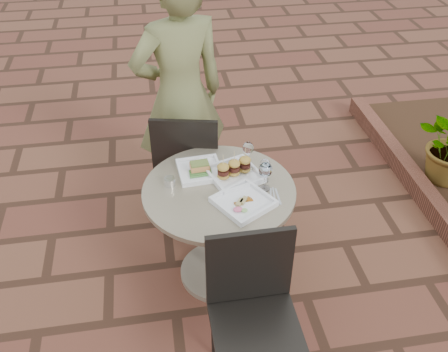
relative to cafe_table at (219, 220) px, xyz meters
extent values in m
plane|color=brown|center=(0.10, 0.13, -0.48)|extent=(60.00, 60.00, 0.00)
cylinder|color=gray|center=(0.00, 0.00, -0.46)|extent=(0.52, 0.52, 0.04)
cylinder|color=gray|center=(0.00, 0.00, -0.13)|extent=(0.08, 0.08, 0.70)
cylinder|color=gray|center=(0.00, 0.00, 0.23)|extent=(0.90, 0.90, 0.03)
cube|color=black|center=(-0.11, 0.66, -0.03)|extent=(0.53, 0.53, 0.03)
cube|color=black|center=(-0.16, 0.47, 0.22)|extent=(0.44, 0.13, 0.46)
cylinder|color=black|center=(0.12, 0.81, -0.26)|extent=(0.02, 0.02, 0.44)
cylinder|color=black|center=(-0.26, 0.89, -0.26)|extent=(0.02, 0.02, 0.44)
cylinder|color=black|center=(0.03, 0.44, -0.26)|extent=(0.02, 0.02, 0.44)
cylinder|color=black|center=(-0.34, 0.52, -0.26)|extent=(0.02, 0.02, 0.44)
cube|color=black|center=(0.06, -0.79, -0.03)|extent=(0.44, 0.44, 0.03)
cube|color=black|center=(0.06, -0.59, 0.22)|extent=(0.44, 0.03, 0.46)
cylinder|color=black|center=(-0.13, -0.60, -0.26)|extent=(0.02, 0.02, 0.44)
cylinder|color=black|center=(0.25, -0.60, -0.26)|extent=(0.02, 0.02, 0.44)
imported|color=brown|center=(-0.14, 0.80, 0.43)|extent=(0.76, 0.61, 1.83)
cube|color=white|center=(-0.09, 0.18, 0.25)|extent=(0.28, 0.28, 0.01)
cube|color=#E1914F|center=(-0.09, 0.18, 0.29)|extent=(0.12, 0.08, 0.04)
cube|color=#54642D|center=(-0.09, 0.18, 0.31)|extent=(0.11, 0.08, 0.01)
cube|color=white|center=(0.11, 0.10, 0.25)|extent=(0.36, 0.36, 0.01)
cube|color=white|center=(0.12, -0.16, 0.25)|extent=(0.38, 0.38, 0.01)
ellipsoid|color=#E05C85|center=(0.07, -0.22, 0.27)|extent=(0.05, 0.04, 0.02)
cylinder|color=white|center=(0.26, -0.04, 0.25)|extent=(0.07, 0.07, 0.00)
cylinder|color=white|center=(0.26, -0.04, 0.29)|extent=(0.01, 0.01, 0.08)
ellipsoid|color=white|center=(0.26, -0.04, 0.38)|extent=(0.08, 0.08, 0.10)
cylinder|color=white|center=(0.26, -0.04, 0.38)|extent=(0.06, 0.06, 0.04)
cylinder|color=white|center=(0.21, 0.21, 0.25)|extent=(0.06, 0.06, 0.00)
cylinder|color=white|center=(0.21, 0.21, 0.29)|extent=(0.01, 0.01, 0.07)
ellipsoid|color=white|center=(0.21, 0.21, 0.37)|extent=(0.07, 0.07, 0.09)
cylinder|color=white|center=(0.28, 0.04, 0.25)|extent=(0.05, 0.05, 0.00)
cylinder|color=white|center=(0.28, 0.04, 0.28)|extent=(0.01, 0.01, 0.07)
ellipsoid|color=white|center=(0.28, 0.04, 0.36)|extent=(0.06, 0.06, 0.08)
cylinder|color=silver|center=(-0.28, 0.08, 0.27)|extent=(0.09, 0.09, 0.05)
cube|color=brown|center=(1.70, 0.43, -0.41)|extent=(0.12, 3.00, 0.15)
camera|label=1|loc=(-0.34, -2.24, 2.08)|focal=40.00mm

